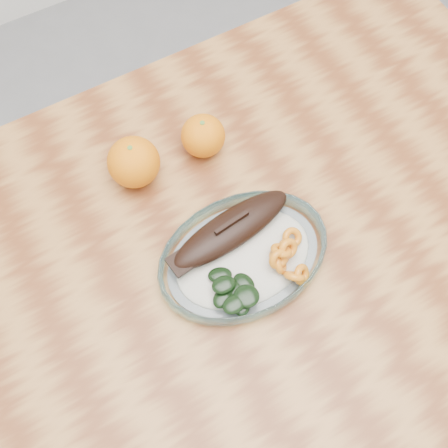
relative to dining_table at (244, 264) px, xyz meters
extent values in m
plane|color=slate|center=(0.00, 0.00, -0.65)|extent=(3.00, 3.00, 0.00)
cube|color=brown|center=(0.00, 0.00, 0.08)|extent=(1.20, 0.80, 0.04)
cylinder|color=brown|center=(0.54, 0.34, -0.30)|extent=(0.06, 0.06, 0.71)
ellipsoid|color=white|center=(-0.02, -0.03, 0.10)|extent=(0.50, 0.36, 0.01)
torus|color=#8DCFDA|center=(-0.02, -0.03, 0.11)|extent=(0.50, 0.50, 0.03)
ellipsoid|color=white|center=(-0.02, -0.03, 0.12)|extent=(0.44, 0.31, 0.02)
ellipsoid|color=black|center=(-0.02, 0.02, 0.15)|extent=(0.22, 0.09, 0.04)
ellipsoid|color=black|center=(-0.02, 0.02, 0.14)|extent=(0.18, 0.07, 0.02)
cube|color=black|center=(-0.11, 0.00, 0.15)|extent=(0.04, 0.04, 0.01)
cube|color=black|center=(-0.02, 0.02, 0.16)|extent=(0.06, 0.01, 0.02)
torus|color=#C05B0E|center=(0.06, -0.04, 0.14)|extent=(0.05, 0.04, 0.03)
torus|color=#C05B0E|center=(0.03, -0.09, 0.14)|extent=(0.03, 0.04, 0.04)
torus|color=#C05B0E|center=(0.02, -0.06, 0.14)|extent=(0.05, 0.05, 0.03)
torus|color=#C05B0E|center=(0.04, -0.10, 0.14)|extent=(0.05, 0.04, 0.04)
torus|color=#C05B0E|center=(0.04, -0.05, 0.14)|extent=(0.04, 0.04, 0.04)
torus|color=#C05B0E|center=(0.03, -0.06, 0.14)|extent=(0.04, 0.03, 0.04)
torus|color=#C05B0E|center=(0.02, -0.07, 0.14)|extent=(0.04, 0.03, 0.04)
torus|color=#C05B0E|center=(0.02, -0.06, 0.14)|extent=(0.04, 0.04, 0.04)
torus|color=#C05B0E|center=(0.04, -0.06, 0.15)|extent=(0.04, 0.04, 0.04)
torus|color=#C05B0E|center=(0.03, -0.05, 0.15)|extent=(0.04, 0.05, 0.04)
torus|color=#C05B0E|center=(0.02, -0.06, 0.15)|extent=(0.04, 0.03, 0.04)
ellipsoid|color=black|center=(-0.07, -0.09, 0.14)|extent=(0.04, 0.04, 0.01)
ellipsoid|color=black|center=(-0.06, -0.07, 0.14)|extent=(0.04, 0.05, 0.01)
ellipsoid|color=black|center=(-0.07, -0.04, 0.14)|extent=(0.04, 0.04, 0.01)
ellipsoid|color=black|center=(-0.08, -0.07, 0.14)|extent=(0.04, 0.04, 0.01)
ellipsoid|color=black|center=(-0.04, -0.07, 0.14)|extent=(0.03, 0.04, 0.01)
ellipsoid|color=black|center=(-0.07, -0.09, 0.15)|extent=(0.04, 0.03, 0.01)
ellipsoid|color=black|center=(-0.05, -0.09, 0.15)|extent=(0.05, 0.05, 0.01)
ellipsoid|color=black|center=(-0.07, -0.06, 0.15)|extent=(0.04, 0.03, 0.01)
sphere|color=orange|center=(-0.10, 0.19, 0.14)|extent=(0.09, 0.09, 0.09)
sphere|color=orange|center=(0.02, 0.19, 0.14)|extent=(0.07, 0.07, 0.07)
camera|label=1|loc=(-0.21, -0.30, 0.90)|focal=45.00mm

